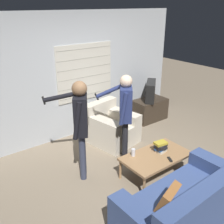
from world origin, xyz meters
name	(u,v)px	position (x,y,z in m)	size (l,w,h in m)	color
ground_plane	(138,177)	(0.00, 0.00, 0.00)	(16.00, 16.00, 0.00)	#7F705B
wall_back	(74,77)	(0.01, 2.03, 1.28)	(5.20, 0.08, 2.55)	#ADB2B7
couch_blue	(188,207)	(-0.21, -1.12, 0.32)	(1.81, 0.92, 0.87)	#384C7F
armchair_beige	(111,127)	(0.39, 1.29, 0.32)	(0.96, 1.03, 0.80)	beige
coffee_table	(156,157)	(0.27, -0.11, 0.35)	(1.12, 0.64, 0.38)	#9E754C
tv_stand	(150,110)	(1.80, 1.58, 0.26)	(0.82, 0.48, 0.52)	#33281E
tv	(151,91)	(1.79, 1.58, 0.74)	(0.63, 0.60, 0.45)	black
person_left_standing	(80,119)	(-0.71, 0.59, 1.04)	(0.58, 0.75, 1.64)	#33384C
person_right_standing	(125,108)	(0.20, 0.62, 1.00)	(0.51, 0.78, 1.58)	black
book_stack	(161,146)	(0.41, -0.07, 0.48)	(0.22, 0.18, 0.18)	beige
soda_can	(133,152)	(-0.04, 0.11, 0.45)	(0.07, 0.07, 0.13)	silver
spare_remote	(170,159)	(0.34, -0.34, 0.40)	(0.09, 0.13, 0.02)	black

